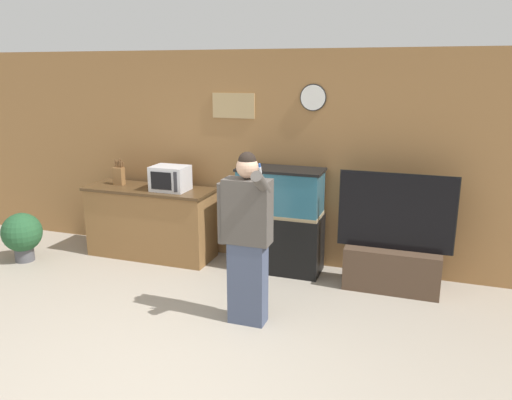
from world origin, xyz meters
The scene contains 9 objects.
ground_plane centered at (0.00, 0.00, 0.00)m, with size 18.00×18.00×0.00m, color gray.
wall_back_paneled centered at (0.00, 2.72, 1.30)m, with size 10.00×0.08×2.60m.
counter_island centered at (-1.35, 2.31, 0.46)m, with size 1.66×0.61×0.91m.
microwave centered at (-1.03, 2.28, 1.06)m, with size 0.44×0.34×0.31m.
knife_block centered at (-1.82, 2.35, 1.04)m, with size 0.13×0.09×0.34m.
aquarium_on_stand centered at (0.36, 2.39, 0.63)m, with size 1.01×0.46×1.26m.
tv_on_stand centered at (1.69, 2.26, 0.39)m, with size 1.24×0.40×1.31m.
person_standing centered at (0.43, 1.05, 0.87)m, with size 0.52×0.40×1.66m.
potted_plant centered at (-2.80, 1.61, 0.36)m, with size 0.49×0.49×0.63m.
Camera 1 is at (1.94, -3.07, 2.37)m, focal length 35.00 mm.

